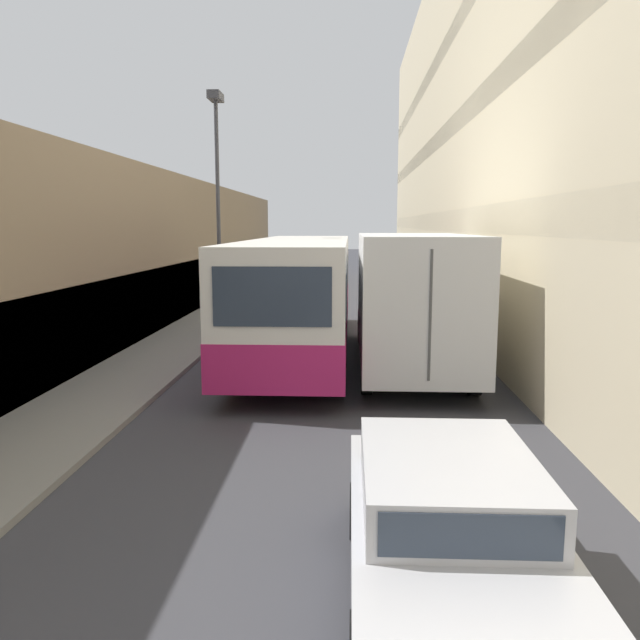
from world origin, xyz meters
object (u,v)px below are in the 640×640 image
car_hatchback (448,529)px  street_lamp (217,169)px  box_truck (410,298)px  bus (300,293)px

car_hatchback → street_lamp: bearing=109.6°
box_truck → street_lamp: street_lamp is taller
street_lamp → bus: bearing=-45.0°
car_hatchback → box_truck: box_truck is taller
car_hatchback → box_truck: size_ratio=0.47×
bus → box_truck: bearing=-31.0°
box_truck → street_lamp: size_ratio=1.14×
box_truck → bus: bearing=149.0°
bus → street_lamp: 5.13m
car_hatchback → bus: bearing=101.2°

